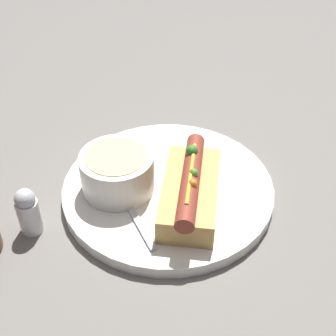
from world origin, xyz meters
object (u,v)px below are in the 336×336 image
at_px(spoon, 120,187).
at_px(salt_shaker, 28,211).
at_px(hot_dog, 190,190).
at_px(soup_bowl, 117,170).

bearing_deg(spoon, salt_shaker, 92.53).
height_order(hot_dog, spoon, hot_dog).
bearing_deg(soup_bowl, salt_shaker, 158.88).
distance_m(spoon, salt_shaker, 0.12).
distance_m(soup_bowl, salt_shaker, 0.12).
bearing_deg(spoon, soup_bowl, -5.31).
distance_m(hot_dog, spoon, 0.10).
height_order(soup_bowl, salt_shaker, soup_bowl).
relative_size(hot_dog, salt_shaker, 2.42).
bearing_deg(soup_bowl, hot_dog, -69.26).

